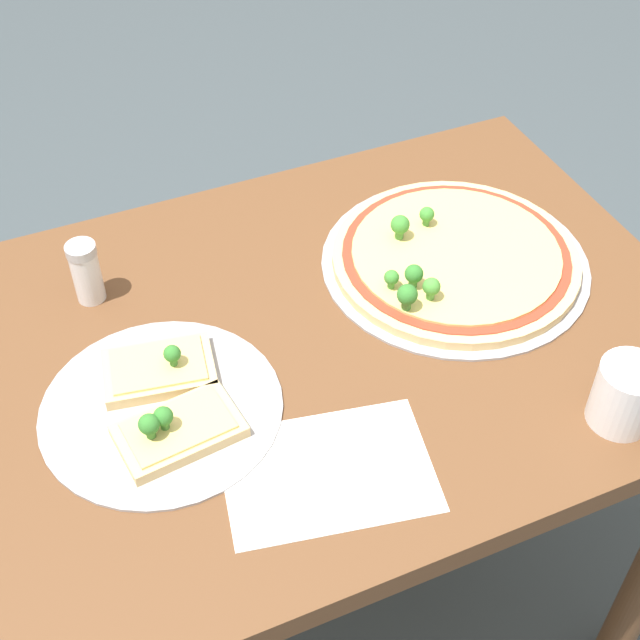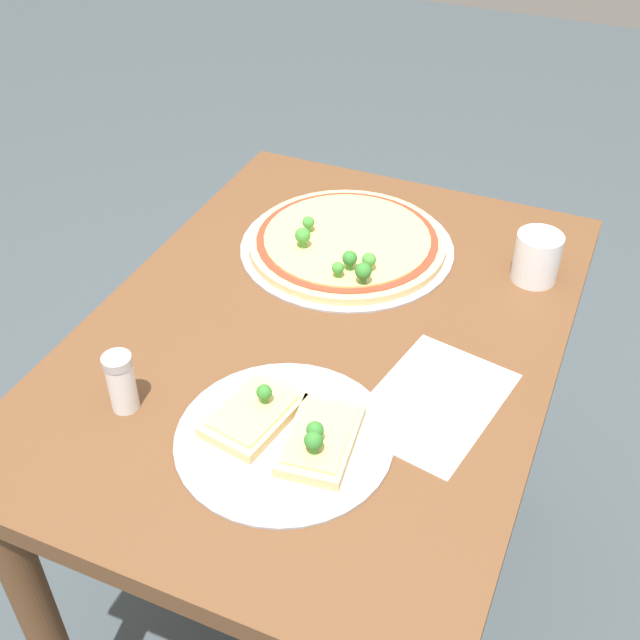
{
  "view_description": "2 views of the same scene",
  "coord_description": "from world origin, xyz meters",
  "px_view_note": "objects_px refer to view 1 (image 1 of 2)",
  "views": [
    {
      "loc": [
        -0.34,
        -0.76,
        1.61
      ],
      "look_at": [
        -0.01,
        0.0,
        0.78
      ],
      "focal_mm": 50.0,
      "sensor_mm": 36.0,
      "label": 1
    },
    {
      "loc": [
        -0.9,
        -0.38,
        1.57
      ],
      "look_at": [
        -0.01,
        0.0,
        0.78
      ],
      "focal_mm": 45.0,
      "sensor_mm": 36.0,
      "label": 2
    }
  ],
  "objects_px": {
    "pizza_tray_whole": "(454,258)",
    "drinking_cup": "(625,395)",
    "dining_table": "(325,393)",
    "condiment_shaker": "(86,272)",
    "pizza_tray_slice": "(165,403)"
  },
  "relations": [
    {
      "from": "pizza_tray_slice",
      "to": "drinking_cup",
      "type": "relative_size",
      "value": 3.46
    },
    {
      "from": "dining_table",
      "to": "condiment_shaker",
      "type": "distance_m",
      "value": 0.37
    },
    {
      "from": "dining_table",
      "to": "drinking_cup",
      "type": "relative_size",
      "value": 11.64
    },
    {
      "from": "dining_table",
      "to": "pizza_tray_whole",
      "type": "distance_m",
      "value": 0.27
    },
    {
      "from": "pizza_tray_slice",
      "to": "condiment_shaker",
      "type": "distance_m",
      "value": 0.24
    },
    {
      "from": "pizza_tray_whole",
      "to": "drinking_cup",
      "type": "height_order",
      "value": "drinking_cup"
    },
    {
      "from": "pizza_tray_slice",
      "to": "pizza_tray_whole",
      "type": "bearing_deg",
      "value": 11.65
    },
    {
      "from": "dining_table",
      "to": "condiment_shaker",
      "type": "bearing_deg",
      "value": 145.13
    },
    {
      "from": "condiment_shaker",
      "to": "pizza_tray_whole",
      "type": "bearing_deg",
      "value": -15.74
    },
    {
      "from": "condiment_shaker",
      "to": "drinking_cup",
      "type": "bearing_deg",
      "value": -41.0
    },
    {
      "from": "pizza_tray_slice",
      "to": "condiment_shaker",
      "type": "bearing_deg",
      "value": 99.15
    },
    {
      "from": "dining_table",
      "to": "drinking_cup",
      "type": "distance_m",
      "value": 0.42
    },
    {
      "from": "pizza_tray_slice",
      "to": "condiment_shaker",
      "type": "xyz_separation_m",
      "value": [
        -0.04,
        0.23,
        0.04
      ]
    },
    {
      "from": "drinking_cup",
      "to": "condiment_shaker",
      "type": "distance_m",
      "value": 0.71
    },
    {
      "from": "pizza_tray_whole",
      "to": "condiment_shaker",
      "type": "xyz_separation_m",
      "value": [
        -0.49,
        0.14,
        0.03
      ]
    }
  ]
}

